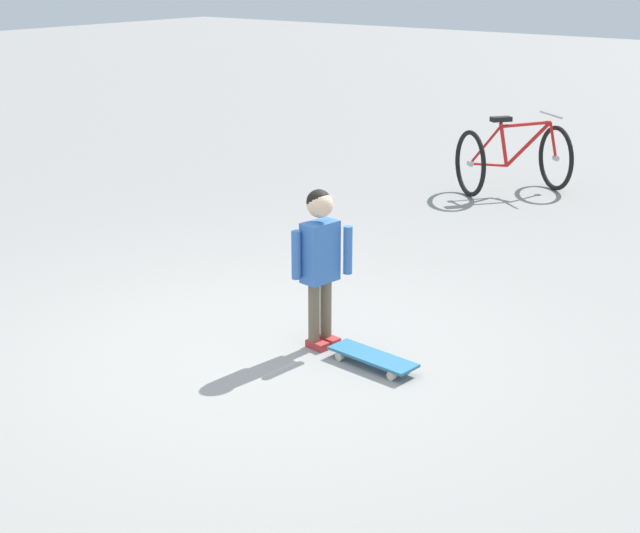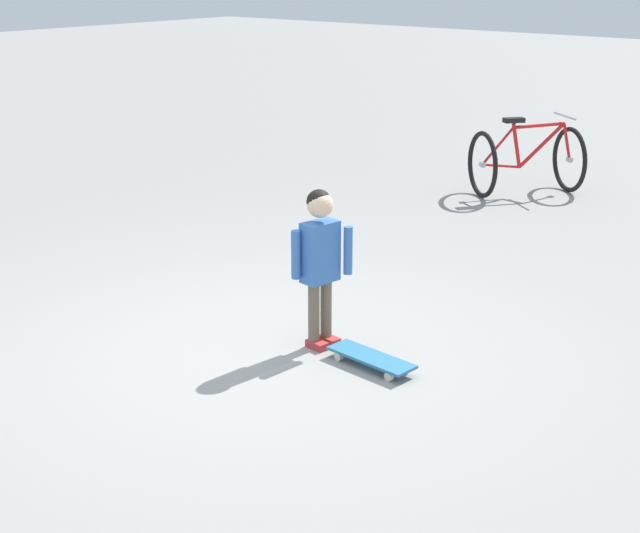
% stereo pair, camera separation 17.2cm
% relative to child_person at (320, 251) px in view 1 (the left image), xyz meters
% --- Properties ---
extents(ground_plane, '(50.00, 50.00, 0.00)m').
position_rel_child_person_xyz_m(ground_plane, '(0.39, -0.26, -0.66)').
color(ground_plane, gray).
extents(child_person, '(0.34, 0.26, 1.06)m').
position_rel_child_person_xyz_m(child_person, '(0.00, 0.00, 0.00)').
color(child_person, brown).
rests_on(child_person, ground).
extents(skateboard, '(0.24, 0.62, 0.07)m').
position_rel_child_person_xyz_m(skateboard, '(0.07, 0.47, -0.60)').
color(skateboard, teal).
rests_on(skateboard, ground).
extents(bicycle_near, '(1.28, 1.21, 0.85)m').
position_rel_child_person_xyz_m(bicycle_near, '(-4.58, -0.89, -0.28)').
color(bicycle_near, black).
rests_on(bicycle_near, ground).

